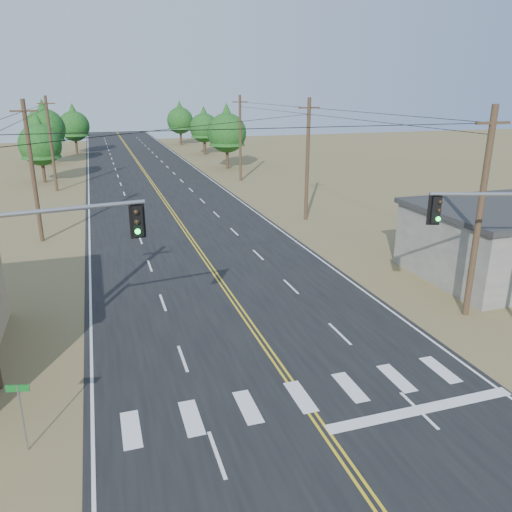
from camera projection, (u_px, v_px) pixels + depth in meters
name	position (u px, v px, depth m)	size (l,w,h in m)	color
road	(189.00, 236.00, 37.93)	(15.00, 200.00, 0.02)	black
utility_pole_left_mid	(33.00, 171.00, 35.06)	(1.80, 0.30, 10.00)	#4C3826
utility_pole_left_far	(51.00, 143.00, 53.11)	(1.80, 0.30, 10.00)	#4C3826
utility_pole_right_near	(480.00, 214.00, 23.11)	(1.80, 0.30, 10.00)	#4C3826
utility_pole_right_mid	(307.00, 159.00, 41.16)	(1.80, 0.30, 10.00)	#4C3826
utility_pole_right_far	(240.00, 138.00, 59.21)	(1.80, 0.30, 10.00)	#4C3826
signal_mast_left	(12.00, 279.00, 15.90)	(6.33, 1.13, 7.14)	gray
street_sign	(21.00, 407.00, 14.93)	(0.68, 0.19, 2.33)	gray
tree_left_near	(39.00, 140.00, 58.22)	(4.83, 4.83, 8.05)	#3F2D1E
tree_left_mid	(44.00, 125.00, 72.01)	(5.65, 5.65, 9.41)	#3F2D1E
tree_left_far	(74.00, 123.00, 84.73)	(5.06, 5.06, 8.43)	#3F2D1E
tree_right_near	(227.00, 129.00, 68.40)	(5.34, 5.34, 8.91)	#3F2D1E
tree_right_mid	(204.00, 125.00, 83.92)	(4.82, 4.82, 8.03)	#3F2D1E
tree_right_far	(180.00, 118.00, 98.70)	(5.13, 5.13, 8.56)	#3F2D1E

